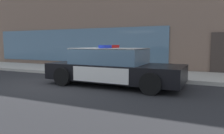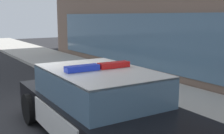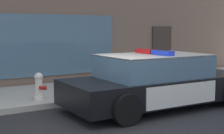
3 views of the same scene
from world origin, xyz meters
TOP-DOWN VIEW (x-y plane):
  - ground at (0.00, 0.00)m, footprint 48.00×48.00m
  - sidewalk at (0.00, 3.37)m, footprint 48.00×3.01m
  - police_cruiser at (1.97, 0.56)m, footprint 5.05×2.24m
  - fire_hydrant at (-0.54, 2.38)m, footprint 0.34×0.39m

SIDE VIEW (x-z plane):
  - ground at x=0.00m, z-range 0.00..0.00m
  - sidewalk at x=0.00m, z-range 0.00..0.15m
  - fire_hydrant at x=-0.54m, z-range 0.14..0.86m
  - police_cruiser at x=1.97m, z-range -0.07..1.43m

